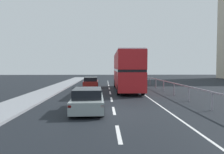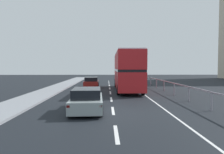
% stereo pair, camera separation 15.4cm
% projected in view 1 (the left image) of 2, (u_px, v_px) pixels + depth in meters
% --- Properties ---
extents(ground_plane, '(74.61, 120.00, 0.10)m').
position_uv_depth(ground_plane, '(114.00, 113.00, 12.29)').
color(ground_plane, black).
extents(near_sidewalk_kerb, '(2.68, 80.00, 0.14)m').
position_uv_depth(near_sidewalk_kerb, '(0.00, 112.00, 12.06)').
color(near_sidewalk_kerb, gray).
rests_on(near_sidewalk_kerb, ground).
extents(lane_paint_markings, '(3.34, 46.00, 0.01)m').
position_uv_depth(lane_paint_markings, '(130.00, 94.00, 20.55)').
color(lane_paint_markings, silver).
rests_on(lane_paint_markings, ground).
extents(bridge_side_railing, '(0.10, 42.00, 1.15)m').
position_uv_depth(bridge_side_railing, '(168.00, 84.00, 21.43)').
color(bridge_side_railing, gray).
rests_on(bridge_side_railing, ground).
extents(double_decker_bus_red, '(2.70, 11.19, 4.27)m').
position_uv_depth(double_decker_bus_red, '(127.00, 70.00, 23.71)').
color(double_decker_bus_red, '#B11A1E').
rests_on(double_decker_bus_red, ground).
extents(hatchback_car_near, '(1.98, 4.38, 1.37)m').
position_uv_depth(hatchback_car_near, '(88.00, 100.00, 12.50)').
color(hatchback_car_near, gray).
rests_on(hatchback_car_near, ground).
extents(sedan_car_ahead, '(1.96, 4.14, 1.32)m').
position_uv_depth(sedan_car_ahead, '(91.00, 82.00, 27.49)').
color(sedan_car_ahead, maroon).
rests_on(sedan_car_ahead, ground).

